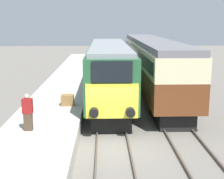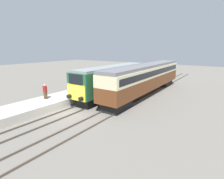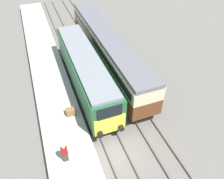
# 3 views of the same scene
# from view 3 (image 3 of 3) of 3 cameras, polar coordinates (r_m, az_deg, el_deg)

# --- Properties ---
(ground_plane) EXTENTS (120.00, 120.00, 0.00)m
(ground_plane) POSITION_cam_3_polar(r_m,az_deg,el_deg) (17.55, 0.85, -15.75)
(ground_plane) COLOR slate
(platform_left) EXTENTS (3.50, 50.00, 0.82)m
(platform_left) POSITION_cam_3_polar(r_m,az_deg,el_deg) (22.13, -14.88, -0.86)
(platform_left) COLOR #B7B2A8
(platform_left) RESTS_ON ground_plane
(rails_near_track) EXTENTS (1.51, 60.00, 0.14)m
(rails_near_track) POSITION_cam_3_polar(r_m,az_deg,el_deg) (20.50, -4.29, -4.63)
(rails_near_track) COLOR #4C4238
(rails_near_track) RESTS_ON ground_plane
(rails_far_track) EXTENTS (1.50, 60.00, 0.14)m
(rails_far_track) POSITION_cam_3_polar(r_m,az_deg,el_deg) (21.37, 4.43, -2.31)
(rails_far_track) COLOR #4C4238
(rails_far_track) RESTS_ON ground_plane
(locomotive) EXTENTS (2.70, 14.08, 4.02)m
(locomotive) POSITION_cam_3_polar(r_m,az_deg,el_deg) (21.28, -6.99, 4.82)
(locomotive) COLOR black
(locomotive) RESTS_ON ground_plane
(passenger_carriage) EXTENTS (2.75, 19.33, 4.17)m
(passenger_carriage) POSITION_cam_3_polar(r_m,az_deg,el_deg) (24.49, -1.27, 11.17)
(passenger_carriage) COLOR black
(passenger_carriage) RESTS_ON ground_plane
(person_on_platform) EXTENTS (0.44, 0.26, 1.65)m
(person_on_platform) POSITION_cam_3_polar(r_m,az_deg,el_deg) (15.82, -12.23, -15.98)
(person_on_platform) COLOR #473828
(person_on_platform) RESTS_ON platform_left
(luggage_crate) EXTENTS (0.70, 0.56, 0.60)m
(luggage_crate) POSITION_cam_3_polar(r_m,az_deg,el_deg) (18.93, -10.85, -5.74)
(luggage_crate) COLOR olive
(luggage_crate) RESTS_ON platform_left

